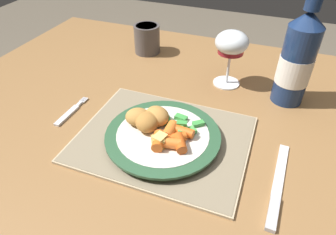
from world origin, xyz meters
name	(u,v)px	position (x,y,z in m)	size (l,w,h in m)	color
dining_table	(167,137)	(0.00, 0.00, 0.65)	(1.21, 0.94, 0.74)	olive
placemat	(163,139)	(0.03, -0.11, 0.74)	(0.37, 0.29, 0.01)	tan
dinner_plate	(163,136)	(0.04, -0.12, 0.76)	(0.25, 0.25, 0.02)	silver
breaded_croquettes	(148,119)	(0.00, -0.10, 0.78)	(0.11, 0.10, 0.04)	#B77F3D
green_beans_pile	(181,125)	(0.07, -0.08, 0.77)	(0.09, 0.07, 0.02)	green
glazed_carrots	(172,138)	(0.06, -0.13, 0.78)	(0.08, 0.08, 0.02)	orange
fork	(70,113)	(-0.21, -0.10, 0.74)	(0.02, 0.12, 0.01)	silver
table_knife	(277,190)	(0.28, -0.16, 0.74)	(0.03, 0.22, 0.01)	silver
wine_glass	(231,45)	(0.11, 0.17, 0.85)	(0.09, 0.09, 0.15)	silver
bottle	(297,59)	(0.27, 0.15, 0.86)	(0.08, 0.08, 0.30)	navy
roast_potatoes	(160,141)	(0.04, -0.15, 0.78)	(0.03, 0.03, 0.03)	gold
drinking_cup	(147,38)	(-0.18, 0.28, 0.79)	(0.08, 0.08, 0.09)	#4C4747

